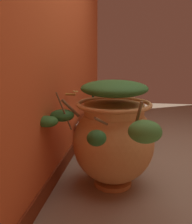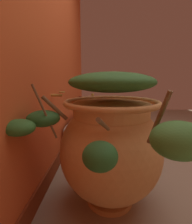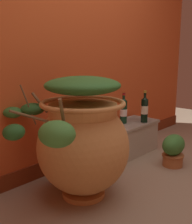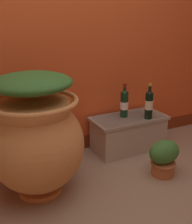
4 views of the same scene
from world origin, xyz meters
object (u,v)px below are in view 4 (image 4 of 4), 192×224
potted_shrub (164,157)px  terracotta_urn (35,136)px  wine_bottle_middle (124,103)px  wine_bottle_left (149,103)px

potted_shrub → terracotta_urn: bearing=166.3°
potted_shrub → wine_bottle_middle: bearing=94.1°
wine_bottle_left → potted_shrub: (-0.15, -0.44, -0.33)m
wine_bottle_left → wine_bottle_middle: size_ratio=1.06×
wine_bottle_left → potted_shrub: size_ratio=1.10×
wine_bottle_left → wine_bottle_middle: 0.24m
terracotta_urn → wine_bottle_left: size_ratio=2.74×
wine_bottle_middle → potted_shrub: size_ratio=1.03×
terracotta_urn → potted_shrub: (1.03, -0.25, -0.30)m
wine_bottle_left → potted_shrub: bearing=-108.6°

